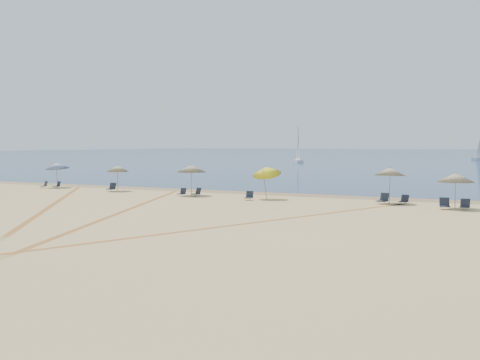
% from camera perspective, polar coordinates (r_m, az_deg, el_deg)
% --- Properties ---
extents(ground, '(160.00, 160.00, 0.00)m').
position_cam_1_polar(ground, '(24.80, -20.64, -5.71)').
color(ground, tan).
rests_on(ground, ground).
extents(ocean, '(500.00, 500.00, 0.00)m').
position_cam_1_polar(ocean, '(242.51, 21.60, 2.53)').
color(ocean, '#0C2151').
rests_on(ocean, ground).
extents(wet_sand, '(500.00, 500.00, 0.00)m').
position_cam_1_polar(wet_sand, '(44.71, 2.23, -1.36)').
color(wet_sand, olive).
rests_on(wet_sand, ground).
extents(umbrella_0, '(2.14, 2.18, 2.36)m').
position_cam_1_polar(umbrella_0, '(53.25, -18.32, 1.42)').
color(umbrella_0, gray).
rests_on(umbrella_0, ground).
extents(umbrella_1, '(1.87, 1.87, 2.24)m').
position_cam_1_polar(umbrella_1, '(47.89, -12.51, 1.17)').
color(umbrella_1, gray).
rests_on(umbrella_1, ground).
extents(umbrella_2, '(2.32, 2.32, 2.41)m').
position_cam_1_polar(umbrella_2, '(42.88, -5.05, 1.18)').
color(umbrella_2, gray).
rests_on(umbrella_2, ground).
extents(umbrella_3, '(2.09, 2.15, 2.64)m').
position_cam_1_polar(umbrella_3, '(39.90, 2.74, 0.97)').
color(umbrella_3, gray).
rests_on(umbrella_3, ground).
extents(umbrella_4, '(2.12, 2.15, 2.46)m').
position_cam_1_polar(umbrella_4, '(38.37, 15.18, 0.84)').
color(umbrella_4, gray).
rests_on(umbrella_4, ground).
extents(umbrella_5, '(2.24, 2.24, 2.25)m').
position_cam_1_polar(umbrella_5, '(36.41, 21.35, 0.24)').
color(umbrella_5, gray).
rests_on(umbrella_5, ground).
extents(chair_0, '(0.68, 0.74, 0.61)m').
position_cam_1_polar(chair_0, '(53.07, -19.51, -0.48)').
color(chair_0, black).
rests_on(chair_0, ground).
extents(chair_1, '(0.64, 0.70, 0.60)m').
position_cam_1_polar(chair_1, '(52.46, -18.30, -0.51)').
color(chair_1, black).
rests_on(chair_1, ground).
extents(chair_2, '(0.62, 0.72, 0.71)m').
position_cam_1_polar(chair_2, '(47.71, -13.08, -0.76)').
color(chair_2, black).
rests_on(chair_2, ground).
extents(chair_3, '(0.55, 0.63, 0.61)m').
position_cam_1_polar(chair_3, '(42.51, -5.98, -1.28)').
color(chair_3, black).
rests_on(chair_3, ground).
extents(chair_4, '(0.74, 0.79, 0.65)m').
position_cam_1_polar(chair_4, '(42.14, -4.46, -1.29)').
color(chair_4, black).
rests_on(chair_4, ground).
extents(chair_5, '(0.61, 0.68, 0.63)m').
position_cam_1_polar(chair_5, '(39.16, 0.95, -1.67)').
color(chair_5, black).
rests_on(chair_5, ground).
extents(chair_6, '(0.81, 0.87, 0.73)m').
position_cam_1_polar(chair_6, '(37.87, 14.55, -1.91)').
color(chair_6, black).
rests_on(chair_6, ground).
extents(chair_7, '(0.64, 0.70, 0.62)m').
position_cam_1_polar(chair_7, '(38.11, 16.57, -1.99)').
color(chair_7, black).
rests_on(chair_7, ground).
extents(chair_8, '(0.70, 0.78, 0.70)m').
position_cam_1_polar(chair_8, '(35.87, 20.34, -2.35)').
color(chair_8, black).
rests_on(chair_8, ground).
extents(chair_9, '(0.56, 0.65, 0.66)m').
position_cam_1_polar(chair_9, '(36.05, 22.18, -2.40)').
color(chair_9, black).
rests_on(chair_9, ground).
extents(sailboat_1, '(3.88, 5.11, 7.74)m').
position_cam_1_polar(sailboat_1, '(119.62, 6.01, 2.93)').
color(sailboat_1, white).
rests_on(sailboat_1, ocean).
extents(tire_tracks, '(54.16, 41.37, 0.00)m').
position_cam_1_polar(tire_tracks, '(33.22, -10.73, -3.19)').
color(tire_tracks, tan).
rests_on(tire_tracks, ground).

